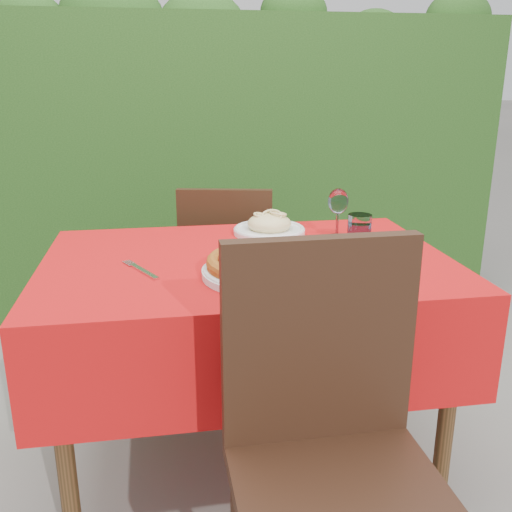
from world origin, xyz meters
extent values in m
plane|color=#605C57|center=(0.00, 0.00, 0.00)|extent=(60.00, 60.00, 0.00)
cube|color=black|center=(0.00, 1.55, 0.80)|extent=(3.20, 0.55, 1.60)
ellipsoid|color=#274D18|center=(0.00, 1.55, 1.58)|extent=(3.20, 0.39, 0.40)
cube|color=#4A2E17|center=(0.00, 0.00, 0.72)|extent=(1.20, 0.80, 0.04)
cylinder|color=#4A2E17|center=(-0.54, -0.34, 0.35)|extent=(0.05, 0.05, 0.70)
cylinder|color=#4A2E17|center=(0.54, -0.34, 0.35)|extent=(0.05, 0.05, 0.70)
cylinder|color=#4A2E17|center=(-0.54, 0.34, 0.35)|extent=(0.05, 0.05, 0.70)
cylinder|color=#4A2E17|center=(0.54, 0.34, 0.35)|extent=(0.05, 0.05, 0.70)
cube|color=#BB0E0E|center=(0.00, 0.00, 0.59)|extent=(1.26, 0.86, 0.32)
cube|color=black|center=(0.08, -0.77, 0.47)|extent=(0.44, 0.44, 0.04)
cube|color=black|center=(0.08, -0.57, 0.73)|extent=(0.44, 0.05, 0.48)
cube|color=black|center=(0.03, 0.74, 0.42)|extent=(0.46, 0.46, 0.04)
cube|color=black|center=(-0.01, 0.57, 0.65)|extent=(0.39, 0.12, 0.42)
cylinder|color=black|center=(0.23, 0.87, 0.20)|extent=(0.03, 0.03, 0.40)
cylinder|color=black|center=(-0.10, 0.94, 0.20)|extent=(0.03, 0.03, 0.40)
cylinder|color=black|center=(0.16, 0.55, 0.20)|extent=(0.03, 0.03, 0.40)
cylinder|color=black|center=(-0.17, 0.61, 0.20)|extent=(0.03, 0.03, 0.40)
cylinder|color=silver|center=(0.03, -0.17, 0.76)|extent=(0.37, 0.37, 0.02)
cylinder|color=#C2671A|center=(0.03, -0.17, 0.78)|extent=(0.42, 0.42, 0.02)
cylinder|color=#9E260A|center=(0.03, -0.17, 0.80)|extent=(0.34, 0.34, 0.01)
cylinder|color=silver|center=(0.12, 0.27, 0.76)|extent=(0.26, 0.26, 0.02)
ellipsoid|color=beige|center=(0.12, 0.27, 0.79)|extent=(0.19, 0.19, 0.07)
cylinder|color=silver|center=(0.39, 0.08, 0.80)|extent=(0.08, 0.08, 0.10)
cylinder|color=#A0C2D9|center=(0.39, 0.08, 0.78)|extent=(0.07, 0.07, 0.07)
cylinder|color=silver|center=(0.35, 0.18, 0.75)|extent=(0.06, 0.06, 0.01)
cylinder|color=silver|center=(0.35, 0.18, 0.80)|extent=(0.01, 0.01, 0.09)
ellipsoid|color=silver|center=(0.35, 0.18, 0.88)|extent=(0.07, 0.07, 0.09)
cube|color=silver|center=(-0.32, -0.09, 0.75)|extent=(0.13, 0.21, 0.01)
camera|label=1|loc=(-0.25, -1.68, 1.29)|focal=40.00mm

